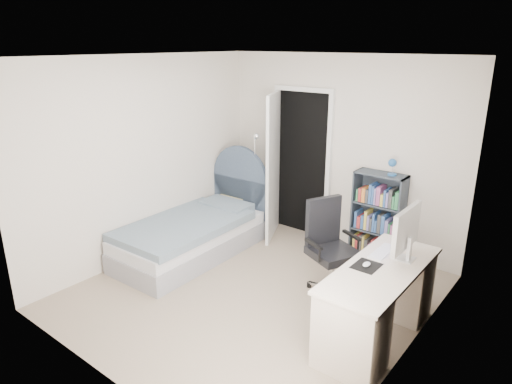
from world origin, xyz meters
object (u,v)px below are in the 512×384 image
Objects in this scene: bed at (196,232)px; nightstand at (237,201)px; floor_lamp at (255,195)px; bookcase at (378,220)px; office_chair at (329,242)px; desk at (379,300)px.

bed reaches higher than nightstand.
floor_lamp reaches higher than nightstand.
bookcase is (2.05, 0.32, 0.12)m from nightstand.
nightstand is 0.45× the size of bookcase.
office_chair reaches higher than nightstand.
bed reaches higher than desk.
desk is at bearing -5.17° from bed.
bookcase is (1.64, 0.41, -0.09)m from floor_lamp.
floor_lamp is at bearing -12.80° from nightstand.
floor_lamp is at bearing 156.41° from office_chair.
bookcase is at bearing 114.73° from desk.
floor_lamp is 1.69m from bookcase.
nightstand is 3.05m from desk.
bed is 1.01m from floor_lamp.
nightstand is at bearing 155.67° from desk.
desk is at bearing -26.20° from floor_lamp.
bookcase is 0.89× the size of desk.
bed reaches higher than office_chair.
bookcase reaches higher than nightstand.
nightstand is (-0.17, 1.02, 0.10)m from bed.
floor_lamp reaches higher than desk.
nightstand is at bearing -171.27° from bookcase.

